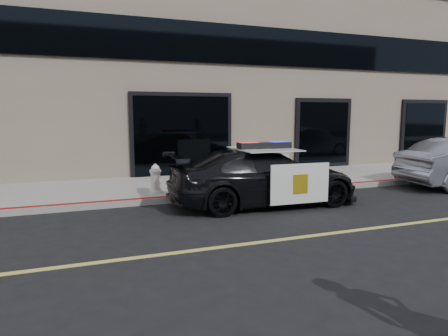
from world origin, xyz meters
name	(u,v)px	position (x,y,z in m)	size (l,w,h in m)	color
ground	(331,234)	(0.00, 0.00, 0.00)	(120.00, 120.00, 0.00)	black
sidewalk_n	(229,183)	(0.00, 5.25, 0.07)	(60.00, 3.50, 0.15)	gray
building_n	(183,19)	(0.00, 10.50, 6.00)	(60.00, 7.00, 12.00)	#756856
police_car	(264,177)	(-0.13, 2.58, 0.68)	(2.31, 4.78, 1.52)	black
fire_hydrant	(156,180)	(-2.46, 4.11, 0.51)	(0.34, 0.48, 0.76)	silver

